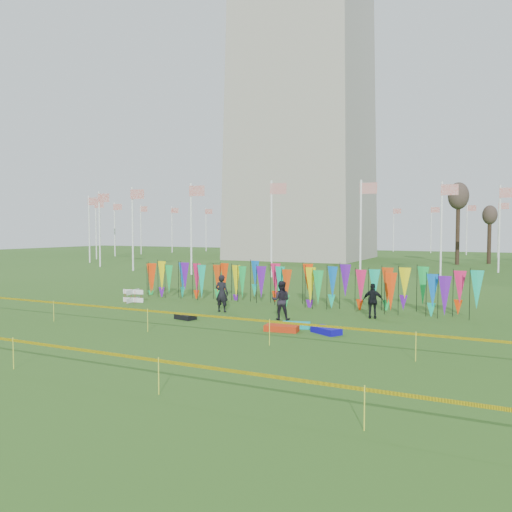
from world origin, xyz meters
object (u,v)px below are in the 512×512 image
at_px(person_left, 222,293).
at_px(person_mid, 281,300).
at_px(person_right, 373,301).
at_px(kite_bag_red, 282,328).
at_px(kite_bag_blue, 326,330).
at_px(kite_bag_black, 185,317).
at_px(kite_bag_turquoise, 296,325).
at_px(box_kite, 133,296).

distance_m(person_left, person_mid, 3.44).
relative_size(person_mid, person_right, 1.09).
relative_size(person_right, kite_bag_red, 1.21).
bearing_deg(person_left, kite_bag_blue, 153.09).
distance_m(person_mid, kite_bag_blue, 3.38).
distance_m(person_mid, kite_bag_black, 4.26).
bearing_deg(person_mid, person_right, -163.64).
xyz_separation_m(kite_bag_turquoise, kite_bag_black, (-5.07, -0.32, -0.01)).
distance_m(person_left, person_right, 7.05).
relative_size(person_left, kite_bag_turquoise, 1.60).
xyz_separation_m(kite_bag_blue, kite_bag_red, (-1.69, -0.35, -0.00)).
relative_size(person_left, kite_bag_red, 1.39).
height_order(person_right, kite_bag_red, person_right).
height_order(box_kite, kite_bag_blue, box_kite).
height_order(box_kite, kite_bag_red, box_kite).
xyz_separation_m(kite_bag_blue, kite_bag_black, (-6.51, 0.20, -0.01)).
bearing_deg(box_kite, person_left, -6.29).
bearing_deg(person_left, kite_bag_red, 142.25).
bearing_deg(kite_bag_blue, person_right, 77.71).
bearing_deg(kite_bag_blue, box_kite, 164.71).
height_order(kite_bag_turquoise, kite_bag_red, kite_bag_red).
height_order(kite_bag_blue, kite_bag_red, kite_bag_blue).
bearing_deg(kite_bag_black, box_kite, 150.58).
relative_size(person_right, kite_bag_turquoise, 1.40).
distance_m(kite_bag_red, kite_bag_black, 4.84).
relative_size(person_left, kite_bag_blue, 1.56).
bearing_deg(person_right, kite_bag_turquoise, 46.20).
bearing_deg(person_left, person_mid, 164.91).
xyz_separation_m(kite_bag_turquoise, kite_bag_blue, (1.43, -0.52, 0.01)).
bearing_deg(kite_bag_blue, person_left, 156.60).
xyz_separation_m(person_mid, person_right, (3.55, 2.06, -0.07)).
bearing_deg(kite_bag_black, person_right, 27.19).
xyz_separation_m(person_left, kite_bag_red, (4.35, -2.96, -0.78)).
bearing_deg(kite_bag_blue, kite_bag_black, 178.23).
height_order(kite_bag_turquoise, kite_bag_blue, kite_bag_blue).
xyz_separation_m(box_kite, kite_bag_black, (5.44, -3.06, -0.25)).
bearing_deg(kite_bag_black, kite_bag_blue, -1.77).
xyz_separation_m(kite_bag_red, kite_bag_black, (-4.81, 0.55, -0.01)).
relative_size(person_right, kite_bag_blue, 1.36).
bearing_deg(kite_bag_red, person_right, 59.43).
distance_m(person_right, kite_bag_blue, 4.14).
height_order(person_mid, kite_bag_turquoise, person_mid).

